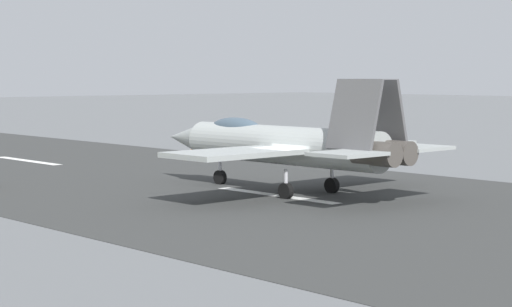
% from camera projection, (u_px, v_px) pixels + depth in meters
% --- Properties ---
extents(ground_plane, '(400.00, 400.00, 0.00)m').
position_uv_depth(ground_plane, '(288.00, 197.00, 44.17)').
color(ground_plane, slate).
extents(runway_strip, '(240.00, 26.00, 0.02)m').
position_uv_depth(runway_strip, '(288.00, 197.00, 44.15)').
color(runway_strip, '#333433').
rests_on(runway_strip, ground).
extents(fighter_jet, '(16.58, 14.44, 5.62)m').
position_uv_depth(fighter_jet, '(283.00, 144.00, 45.76)').
color(fighter_jet, '#9AA09E').
rests_on(fighter_jet, ground).
extents(marker_cone_mid, '(0.44, 0.44, 0.55)m').
position_uv_depth(marker_cone_mid, '(359.00, 166.00, 56.89)').
color(marker_cone_mid, orange).
rests_on(marker_cone_mid, ground).
extents(marker_cone_far, '(0.44, 0.44, 0.55)m').
position_uv_depth(marker_cone_far, '(192.00, 150.00, 69.14)').
color(marker_cone_far, orange).
rests_on(marker_cone_far, ground).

